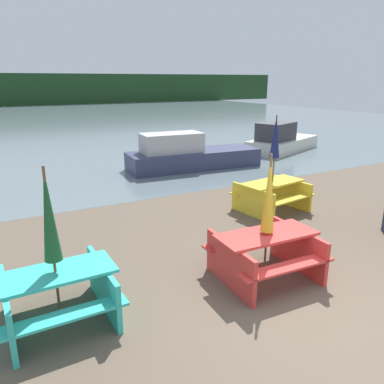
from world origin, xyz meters
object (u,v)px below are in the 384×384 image
at_px(umbrella_darkgreen, 49,216).
at_px(picnic_table_yellow, 272,193).
at_px(picnic_table_teal, 58,292).
at_px(boat, 189,155).
at_px(picnic_table_red, 265,251).
at_px(umbrella_navy, 275,138).
at_px(boat_second, 281,140).
at_px(umbrella_gold, 269,195).

bearing_deg(umbrella_darkgreen, picnic_table_yellow, 21.79).
relative_size(picnic_table_teal, picnic_table_yellow, 0.86).
bearing_deg(umbrella_darkgreen, boat, 51.50).
bearing_deg(picnic_table_yellow, picnic_table_red, -131.51).
relative_size(umbrella_navy, boat, 0.47).
distance_m(picnic_table_red, boat_second, 11.99).
xyz_separation_m(picnic_table_yellow, boat_second, (5.78, 6.31, 0.03)).
xyz_separation_m(umbrella_navy, umbrella_gold, (-2.28, -2.57, -0.39)).
distance_m(picnic_table_yellow, umbrella_gold, 3.58).
distance_m(umbrella_darkgreen, umbrella_gold, 3.24).
height_order(picnic_table_red, boat, boat).
bearing_deg(boat_second, umbrella_navy, -153.79).
bearing_deg(umbrella_navy, boat_second, 47.52).
bearing_deg(picnic_table_red, umbrella_darkgreen, 173.30).
xyz_separation_m(picnic_table_red, picnic_table_teal, (-3.22, 0.38, -0.03)).
bearing_deg(umbrella_darkgreen, boat_second, 37.04).
bearing_deg(picnic_table_red, boat, 71.16).
xyz_separation_m(picnic_table_red, picnic_table_yellow, (2.28, 2.57, -0.02)).
bearing_deg(picnic_table_teal, picnic_table_red, -6.70).
distance_m(picnic_table_yellow, umbrella_darkgreen, 6.01).
distance_m(picnic_table_red, boat, 8.18).
xyz_separation_m(picnic_table_yellow, umbrella_darkgreen, (-5.49, -2.20, 1.08)).
height_order(umbrella_darkgreen, boat, umbrella_darkgreen).
relative_size(umbrella_darkgreen, boat, 0.43).
relative_size(umbrella_gold, boat, 0.42).
bearing_deg(boat_second, picnic_table_teal, -164.27).
height_order(picnic_table_teal, boat_second, boat_second).
relative_size(picnic_table_teal, umbrella_gold, 0.74).
xyz_separation_m(umbrella_darkgreen, umbrella_gold, (3.22, -0.38, -0.08)).
height_order(picnic_table_teal, umbrella_gold, umbrella_gold).
distance_m(boat, boat_second, 5.54).
distance_m(picnic_table_red, picnic_table_yellow, 3.44).
distance_m(picnic_table_teal, boat_second, 14.12).
xyz_separation_m(picnic_table_red, boat, (2.64, 7.74, 0.02)).
height_order(picnic_table_yellow, umbrella_gold, umbrella_gold).
relative_size(picnic_table_red, umbrella_navy, 0.71).
bearing_deg(boat, picnic_table_red, -104.76).
distance_m(umbrella_gold, boat_second, 12.03).
distance_m(umbrella_darkgreen, boat_second, 14.16).
relative_size(picnic_table_teal, boat, 0.31).
bearing_deg(boat_second, umbrella_gold, -153.51).
bearing_deg(umbrella_gold, picnic_table_red, -90.00).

